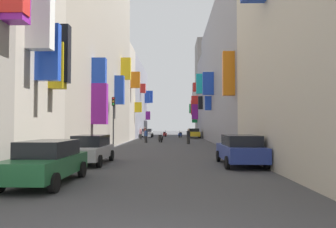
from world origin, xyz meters
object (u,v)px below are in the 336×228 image
Objects in this scene: scooter_red at (165,134)px; pedestrian_mid_street at (145,133)px; parked_car_blue at (240,149)px; parked_car_silver at (91,149)px; pedestrian_near_left at (146,136)px; pedestrian_crossing at (141,134)px; traffic_light_near_corner at (113,114)px; scooter_blue at (180,135)px; parked_car_white at (147,133)px; parked_car_yellow at (193,133)px; scooter_black at (160,138)px; pedestrian_near_right at (188,137)px; parked_car_green at (47,161)px.

pedestrian_mid_street is at bearing -114.21° from scooter_red.
parked_car_silver is (-7.66, 0.46, -0.02)m from parked_car_blue.
pedestrian_mid_street is (-2.74, -6.10, 0.38)m from scooter_red.
pedestrian_near_left is (1.10, 18.82, 0.01)m from parked_car_silver.
parked_car_silver is 2.69× the size of pedestrian_crossing.
pedestrian_mid_street is (0.44, 1.89, 0.08)m from pedestrian_crossing.
pedestrian_mid_street is 0.38× the size of traffic_light_near_corner.
pedestrian_crossing reaches higher than scooter_red.
traffic_light_near_corner is (-2.07, -8.17, 2.24)m from pedestrian_near_left.
scooter_blue is (2.57, -2.07, 0.00)m from scooter_red.
parked_car_white is at bearing 102.67° from parked_car_blue.
pedestrian_mid_street is (-7.34, -2.11, 0.07)m from parked_car_yellow.
scooter_black is 13.72m from scooter_blue.
scooter_blue is 8.26m from pedestrian_crossing.
scooter_black is 0.41× the size of traffic_light_near_corner.
scooter_black is at bearing -73.86° from pedestrian_mid_street.
pedestrian_mid_street is at bearing -163.93° from parked_car_yellow.
parked_car_silver is at bearing -84.80° from traffic_light_near_corner.
pedestrian_near_left is (1.31, -15.72, 0.04)m from parked_car_white.
pedestrian_near_right is 0.36× the size of traffic_light_near_corner.
parked_car_blue is 2.76× the size of pedestrian_near_right.
scooter_black is at bearing 68.71° from traffic_light_near_corner.
scooter_red is 19.35m from pedestrian_near_right.
parked_car_white is at bearing 90.34° from parked_car_silver.
parked_car_white is 2.53× the size of pedestrian_near_right.
parked_car_blue is 1.06× the size of parked_car_silver.
parked_car_blue reaches higher than parked_car_green.
scooter_black is 10.41m from traffic_light_near_corner.
pedestrian_near_left is (-6.56, 19.28, -0.02)m from parked_car_blue.
pedestrian_crossing reaches higher than scooter_blue.
parked_car_silver is (-7.29, -31.62, -0.01)m from parked_car_yellow.
parked_car_blue reaches higher than scooter_blue.
parked_car_yellow reaches higher than scooter_red.
parked_car_blue is 2.44× the size of scooter_black.
pedestrian_near_left reaches higher than parked_car_yellow.
scooter_blue is at bearing -10.43° from parked_car_white.
parked_car_white is 2.38× the size of pedestrian_mid_street.
pedestrian_near_right is at bearing -65.69° from pedestrian_mid_street.
pedestrian_near_right reaches higher than parked_car_white.
parked_car_green is at bearing -89.94° from pedestrian_mid_street.
scooter_blue is 1.21× the size of pedestrian_crossing.
parked_car_yellow is 0.99× the size of traffic_light_near_corner.
pedestrian_crossing is 0.91× the size of pedestrian_mid_street.
traffic_light_near_corner reaches higher than parked_car_silver.
traffic_light_near_corner is at bearing -111.51° from parked_car_yellow.
pedestrian_crossing is at bearing 91.00° from parked_car_silver.
scooter_black and scooter_blue have the same top height.
parked_car_yellow is 32.45m from parked_car_silver.
pedestrian_mid_street reaches higher than parked_car_silver.
parked_car_yellow is at bearing 84.46° from pedestrian_near_right.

